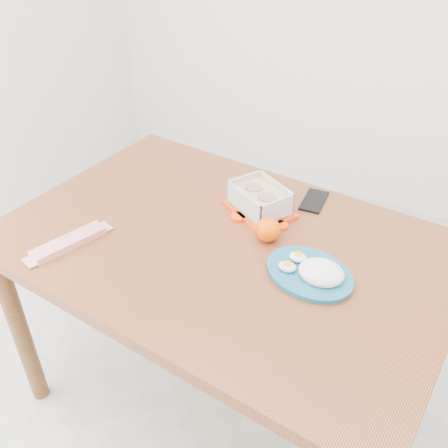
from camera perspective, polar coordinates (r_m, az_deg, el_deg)
The scene contains 7 objects.
ground at distance 1.94m, azimuth 1.38°, elevation -22.26°, with size 3.50×3.50×0.00m, color #B7B7B2.
dining_table at distance 1.53m, azimuth 0.00°, elevation -4.55°, with size 1.37×0.97×0.75m.
food_container at distance 1.58m, azimuth 4.13°, elevation 2.82°, with size 0.26×0.24×0.09m.
orange_fruit at distance 1.46m, azimuth 5.08°, elevation -0.64°, with size 0.07×0.07×0.07m, color #F64304.
rice_plate at distance 1.35m, azimuth 10.17°, elevation -5.34°, with size 0.30×0.30×0.07m.
candy_bar at distance 1.52m, azimuth -17.30°, elevation -1.98°, with size 0.22×0.06×0.02m, color red.
smartphone at distance 1.67m, azimuth 10.25°, elevation 2.63°, with size 0.07×0.14×0.01m, color black.
Camera 1 is at (0.46, -0.93, 1.64)m, focal length 40.00 mm.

